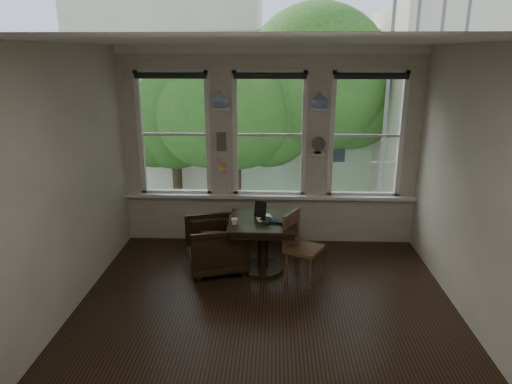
{
  "coord_description": "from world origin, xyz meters",
  "views": [
    {
      "loc": [
        0.08,
        -4.6,
        2.91
      ],
      "look_at": [
        -0.15,
        0.9,
        1.21
      ],
      "focal_mm": 32.0,
      "sensor_mm": 36.0,
      "label": 1
    }
  ],
  "objects_px": {
    "armchair_left": "(216,245)",
    "mug": "(234,222)",
    "side_chair_right": "(304,248)",
    "table": "(263,246)",
    "laptop": "(272,222)"
  },
  "relations": [
    {
      "from": "armchair_left",
      "to": "mug",
      "type": "relative_size",
      "value": 8.89
    },
    {
      "from": "side_chair_right",
      "to": "armchair_left",
      "type": "bearing_deg",
      "value": 105.47
    },
    {
      "from": "table",
      "to": "armchair_left",
      "type": "relative_size",
      "value": 1.13
    },
    {
      "from": "table",
      "to": "mug",
      "type": "relative_size",
      "value": 10.08
    },
    {
      "from": "table",
      "to": "mug",
      "type": "height_order",
      "value": "mug"
    },
    {
      "from": "armchair_left",
      "to": "laptop",
      "type": "xyz_separation_m",
      "value": [
        0.77,
        -0.12,
        0.4
      ]
    },
    {
      "from": "armchair_left",
      "to": "side_chair_right",
      "type": "distance_m",
      "value": 1.23
    },
    {
      "from": "table",
      "to": "laptop",
      "type": "bearing_deg",
      "value": -38.93
    },
    {
      "from": "armchair_left",
      "to": "table",
      "type": "bearing_deg",
      "value": 70.82
    },
    {
      "from": "laptop",
      "to": "mug",
      "type": "distance_m",
      "value": 0.5
    },
    {
      "from": "armchair_left",
      "to": "laptop",
      "type": "bearing_deg",
      "value": 64.14
    },
    {
      "from": "table",
      "to": "side_chair_right",
      "type": "distance_m",
      "value": 0.6
    },
    {
      "from": "table",
      "to": "mug",
      "type": "xyz_separation_m",
      "value": [
        -0.37,
        -0.18,
        0.42
      ]
    },
    {
      "from": "table",
      "to": "laptop",
      "type": "relative_size",
      "value": 2.54
    },
    {
      "from": "armchair_left",
      "to": "laptop",
      "type": "height_order",
      "value": "laptop"
    }
  ]
}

